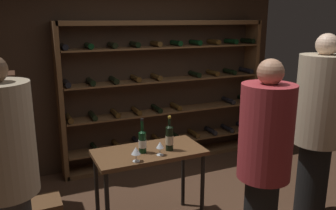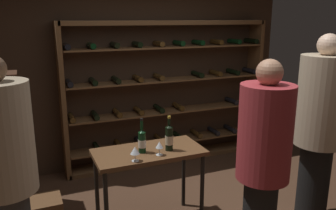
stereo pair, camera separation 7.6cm
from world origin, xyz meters
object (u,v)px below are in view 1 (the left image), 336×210
Objects in this scene: tasting_table at (149,160)px; wine_rack at (166,93)px; wine_glass_stemmed_right at (136,151)px; wine_glass_stemmed_center at (160,146)px; person_bystander_red_print at (319,121)px; person_bystander_dark_jacket at (264,153)px; person_guest_plum_blouse at (5,166)px; wine_bottle_green_slim at (169,138)px; display_cabinet at (1,144)px; wine_bottle_amber_reserve at (142,141)px.

wine_rack is at bearing 60.52° from tasting_table.
wine_glass_stemmed_center is at bearing 10.53° from wine_glass_stemmed_right.
tasting_table is 0.27m from wine_glass_stemmed_center.
tasting_table is 1.82m from person_bystander_red_print.
person_bystander_dark_jacket reaches higher than wine_glass_stemmed_right.
wine_bottle_green_slim is (1.50, 0.21, -0.05)m from person_guest_plum_blouse.
person_guest_plum_blouse is 13.70× the size of wine_glass_stemmed_center.
wine_bottle_green_slim is 2.52× the size of wine_glass_stemmed_right.
wine_rack is 1.65× the size of person_guest_plum_blouse.
person_bystander_dark_jacket is at bearing -92.61° from wine_rack.
person_guest_plum_blouse reaches higher than wine_bottle_green_slim.
display_cabinet is 11.06× the size of wine_glass_stemmed_right.
wine_rack is at bearing 144.92° from person_bystander_red_print.
display_cabinet is at bearing -145.93° from person_guest_plum_blouse.
wine_bottle_amber_reserve is at bearing 54.05° from wine_glass_stemmed_right.
wine_bottle_green_slim is 0.42m from wine_glass_stemmed_right.
wine_bottle_green_slim is 0.28m from wine_bottle_amber_reserve.
wine_glass_stemmed_right is at bearing -135.31° from tasting_table.
wine_rack reaches higher than wine_glass_stemmed_center.
wine_glass_stemmed_right is (-0.21, -0.21, 0.21)m from tasting_table.
person_bystander_dark_jacket is 0.95m from wine_bottle_green_slim.
person_bystander_dark_jacket reaches higher than tasting_table.
person_guest_plum_blouse reaches higher than wine_bottle_amber_reserve.
display_cabinet reaches higher than wine_glass_stemmed_right.
tasting_table is at bearing -35.62° from display_cabinet.
wine_glass_stemmed_right is (1.10, 0.08, -0.09)m from person_guest_plum_blouse.
wine_rack is 8.88× the size of wine_bottle_amber_reserve.
person_bystander_dark_jacket is at bearing -32.32° from wine_glass_stemmed_right.
display_cabinet is 1.85m from wine_glass_stemmed_center.
person_guest_plum_blouse reaches higher than tasting_table.
tasting_table is 0.36m from wine_glass_stemmed_right.
display_cabinet is at bearing -172.84° from person_bystander_red_print.
person_bystander_dark_jacket reaches higher than wine_bottle_amber_reserve.
wine_bottle_amber_reserve is 0.22m from wine_glass_stemmed_right.
wine_rack is at bearing 14.02° from display_cabinet.
wine_glass_stemmed_right is (-1.90, 0.34, -0.15)m from person_bystander_red_print.
person_bystander_dark_jacket is 0.98m from wine_glass_stemmed_center.
person_guest_plum_blouse is 1.51m from wine_bottle_green_slim.
person_bystander_red_print reaches higher than display_cabinet.
wine_bottle_green_slim is (-0.58, 0.75, -0.01)m from person_bystander_dark_jacket.
person_guest_plum_blouse is at bearing -139.42° from person_bystander_dark_jacket.
display_cabinet is (-2.26, -0.56, -0.27)m from wine_rack.
wine_glass_stemmed_center is at bearing -70.34° from tasting_table.
person_bystander_dark_jacket is at bearing -52.42° from wine_bottle_green_slim.
wine_rack reaches higher than person_guest_plum_blouse.
wine_bottle_green_slim is at bearing -177.22° from person_bystander_dark_jacket.
wine_bottle_green_slim reaches higher than wine_bottle_amber_reserve.
person_guest_plum_blouse is at bearing -174.66° from wine_glass_stemmed_center.
wine_rack reaches higher than wine_bottle_green_slim.
wine_rack is at bearing 160.59° from person_guest_plum_blouse.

